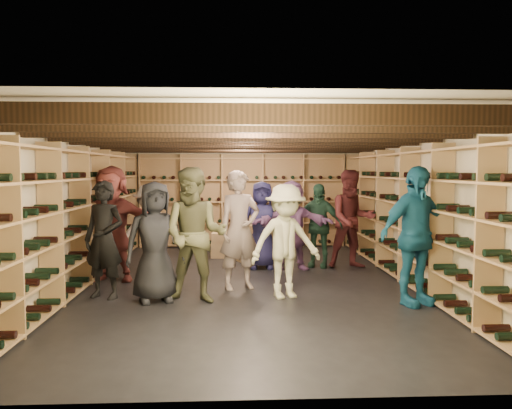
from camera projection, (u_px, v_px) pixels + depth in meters
The scene contains 22 objects.
ground at pixel (247, 283), 7.87m from camera, with size 8.00×8.00×0.00m, color black.
walls at pixel (247, 208), 7.79m from camera, with size 5.52×8.02×2.40m.
ceiling at pixel (247, 130), 7.70m from camera, with size 5.50×8.00×0.01m, color beige.
ceiling_joists at pixel (247, 139), 7.71m from camera, with size 5.40×7.12×0.18m.
wine_rack_left at pixel (80, 216), 7.68m from camera, with size 0.32×7.50×2.15m.
wine_rack_right at pixel (409, 215), 7.91m from camera, with size 0.32×7.50×2.15m.
wine_rack_back at pixel (242, 201), 11.61m from camera, with size 4.70×0.30×2.15m.
crate_stack_left at pixel (263, 242), 10.02m from camera, with size 0.58×0.47×0.68m.
crate_stack_right at pixel (224, 245), 10.17m from camera, with size 0.52×0.37×0.51m.
crate_loose at pixel (249, 256), 9.85m from camera, with size 0.50×0.33×0.17m, color tan.
person_0 at pixel (155, 242), 6.75m from camera, with size 0.80×0.52×1.64m, color black.
person_1 at pixel (104, 240), 6.92m from camera, with size 0.60×0.39×1.64m, color black.
person_2 at pixel (195, 235), 6.70m from camera, with size 0.89×0.69×1.83m, color brown.
person_3 at pixel (285, 241), 6.96m from camera, with size 1.03×0.59×1.59m, color beige.
person_4 at pixel (415, 236), 6.58m from camera, with size 1.08×0.45×1.85m, color #185A7B.
person_5 at pixel (111, 223), 8.03m from camera, with size 1.73×0.55×1.87m, color brown.
person_6 at pixel (262, 225), 9.04m from camera, with size 0.77×0.50×1.58m, color #1A1A40.
person_7 at pixel (240, 230), 7.46m from camera, with size 0.65×0.43×1.78m, color gray.
person_8 at pixel (352, 219), 9.07m from camera, with size 0.87×0.68×1.79m, color #4B1B1C.
person_9 at pixel (150, 229), 8.54m from camera, with size 1.00×0.57×1.55m, color #BAB8AA.
person_10 at pixel (318, 225), 9.18m from camera, with size 0.90×0.38×1.54m, color #204432.
person_11 at pixel (292, 225), 8.94m from camera, with size 1.49×0.47×1.60m, color #8C5D98.
Camera 1 is at (-0.21, -7.76, 1.79)m, focal length 35.00 mm.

